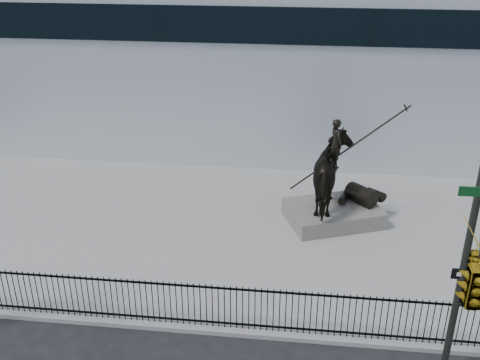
# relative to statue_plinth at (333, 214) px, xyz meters

# --- Properties ---
(ground) EXTENTS (120.00, 120.00, 0.00)m
(ground) POSITION_rel_statue_plinth_xyz_m (-4.29, -8.18, -0.48)
(ground) COLOR black
(ground) RESTS_ON ground
(plaza) EXTENTS (30.00, 12.00, 0.15)m
(plaza) POSITION_rel_statue_plinth_xyz_m (-4.29, -1.18, -0.41)
(plaza) COLOR gray
(plaza) RESTS_ON ground
(building) EXTENTS (44.00, 14.00, 9.00)m
(building) POSITION_rel_statue_plinth_xyz_m (-4.29, 11.82, 4.02)
(building) COLOR silver
(building) RESTS_ON ground
(picket_fence) EXTENTS (22.10, 0.10, 1.50)m
(picket_fence) POSITION_rel_statue_plinth_xyz_m (-4.29, -6.93, 0.42)
(picket_fence) COLOR black
(picket_fence) RESTS_ON plaza
(statue_plinth) EXTENTS (4.19, 3.56, 0.67)m
(statue_plinth) POSITION_rel_statue_plinth_xyz_m (0.00, 0.00, 0.00)
(statue_plinth) COLOR #5F5C57
(statue_plinth) RESTS_ON plaza
(equestrian_statue) EXTENTS (4.27, 3.49, 3.86)m
(equestrian_statue) POSITION_rel_statue_plinth_xyz_m (0.06, 0.02, 1.73)
(equestrian_statue) COLOR black
(equestrian_statue) RESTS_ON statue_plinth
(traffic_signal_right) EXTENTS (2.17, 6.86, 7.00)m
(traffic_signal_right) POSITION_rel_statue_plinth_xyz_m (2.18, -10.18, 4.37)
(traffic_signal_right) COLOR black
(traffic_signal_right) RESTS_ON ground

